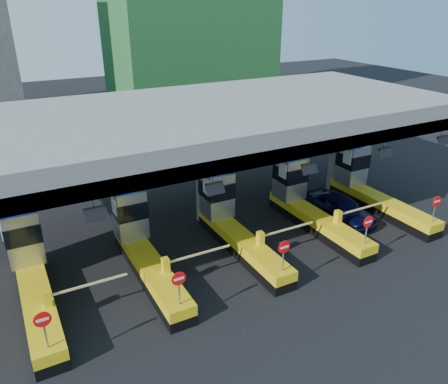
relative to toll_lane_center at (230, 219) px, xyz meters
name	(u,v)px	position (x,y,z in m)	size (l,w,h in m)	color
ground	(232,244)	(0.00, -0.28, -1.40)	(120.00, 120.00, 0.00)	black
toll_canopy	(207,122)	(0.00, 2.59, 4.74)	(28.00, 12.09, 7.00)	slate
toll_lane_far_left	(30,269)	(-10.00, 0.00, 0.00)	(4.43, 8.00, 4.16)	black
toll_lane_left	(140,241)	(-5.00, 0.00, 0.00)	(4.43, 8.00, 4.16)	black
toll_lane_center	(230,219)	(0.00, 0.00, 0.00)	(4.43, 8.00, 4.16)	black
toll_lane_right	(305,200)	(5.00, 0.00, 0.00)	(4.43, 8.00, 4.16)	black
toll_lane_far_right	(367,185)	(10.00, 0.00, 0.00)	(4.43, 8.00, 4.16)	black
van	(340,208)	(7.02, -0.88, -0.60)	(1.89, 4.70, 1.60)	black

